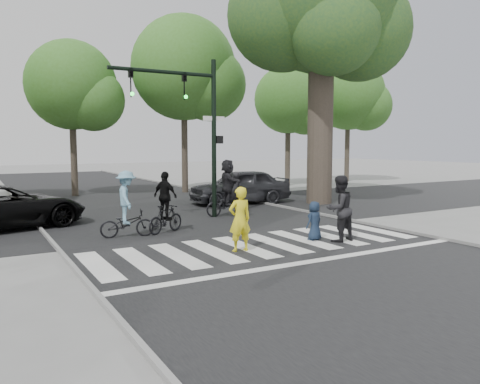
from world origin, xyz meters
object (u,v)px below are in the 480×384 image
object	(u,v)px
traffic_signal	(194,115)
cyclist_left	(127,209)
cyclist_right	(228,191)
cyclist_mid	(166,208)
eucalyptus	(320,9)
pedestrian_adult	(339,209)
pedestrian_woman	(240,219)
car_suv	(2,207)
car_grey	(240,186)
pedestrian_child	(314,221)

from	to	relation	value
traffic_signal	cyclist_left	world-z (taller)	traffic_signal
cyclist_left	cyclist_right	xyz separation A→B (m)	(4.66, 2.13, 0.12)
cyclist_left	cyclist_mid	distance (m)	1.28
eucalyptus	cyclist_mid	world-z (taller)	eucalyptus
pedestrian_adult	cyclist_mid	xyz separation A→B (m)	(-3.90, 3.76, -0.16)
pedestrian_woman	pedestrian_adult	xyz separation A→B (m)	(3.15, -0.33, 0.11)
pedestrian_woman	car_suv	xyz separation A→B (m)	(-5.21, 6.78, -0.11)
traffic_signal	car_grey	world-z (taller)	traffic_signal
cyclist_left	cyclist_right	size ratio (longest dim) A/B	0.91
traffic_signal	car_suv	world-z (taller)	traffic_signal
pedestrian_child	cyclist_right	bearing A→B (deg)	-100.62
pedestrian_woman	car_grey	world-z (taller)	pedestrian_woman
cyclist_mid	cyclist_right	size ratio (longest dim) A/B	0.88
cyclist_right	eucalyptus	bearing A→B (deg)	15.06
pedestrian_adult	cyclist_right	xyz separation A→B (m)	(-0.51, 5.83, 0.03)
car_grey	pedestrian_woman	bearing A→B (deg)	-24.24
car_suv	pedestrian_woman	bearing A→B (deg)	-157.89
traffic_signal	eucalyptus	bearing A→B (deg)	11.56
eucalyptus	pedestrian_adult	bearing A→B (deg)	-125.53
pedestrian_child	cyclist_left	distance (m)	5.66
traffic_signal	cyclist_right	xyz separation A→B (m)	(1.39, -0.09, -2.90)
pedestrian_child	car_suv	size ratio (longest dim) A/B	0.22
eucalyptus	pedestrian_child	bearing A→B (deg)	-130.01
eucalyptus	car_suv	world-z (taller)	eucalyptus
eucalyptus	cyclist_right	size ratio (longest dim) A/B	5.80
traffic_signal	car_suv	bearing A→B (deg)	169.45
cyclist_right	cyclist_mid	bearing A→B (deg)	-148.60
cyclist_mid	cyclist_right	world-z (taller)	cyclist_right
pedestrian_adult	car_suv	xyz separation A→B (m)	(-8.35, 7.12, -0.22)
cyclist_left	car_suv	world-z (taller)	cyclist_left
eucalyptus	cyclist_left	xyz separation A→B (m)	(-10.44, -3.69, -8.20)
cyclist_right	cyclist_left	bearing A→B (deg)	-155.38
traffic_signal	car_suv	distance (m)	7.28
pedestrian_child	car_suv	world-z (taller)	car_suv
cyclist_left	car_grey	world-z (taller)	cyclist_left
pedestrian_adult	cyclist_left	distance (m)	6.35
cyclist_left	cyclist_mid	xyz separation A→B (m)	(1.27, 0.07, -0.07)
car_suv	cyclist_right	bearing A→B (deg)	-114.75
pedestrian_child	cyclist_mid	distance (m)	4.71
cyclist_left	car_suv	distance (m)	4.68
cyclist_mid	car_suv	world-z (taller)	cyclist_mid
traffic_signal	cyclist_right	bearing A→B (deg)	-3.67
traffic_signal	pedestrian_woman	xyz separation A→B (m)	(-1.24, -5.58, -3.04)
traffic_signal	cyclist_right	size ratio (longest dim) A/B	2.68
pedestrian_adult	cyclist_left	bearing A→B (deg)	-40.72
eucalyptus	cyclist_right	xyz separation A→B (m)	(-5.79, -1.56, -8.08)
pedestrian_adult	car_suv	bearing A→B (deg)	-45.61
pedestrian_adult	car_grey	distance (m)	9.25
pedestrian_woman	cyclist_mid	bearing A→B (deg)	-73.92
cyclist_mid	eucalyptus	bearing A→B (deg)	21.56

